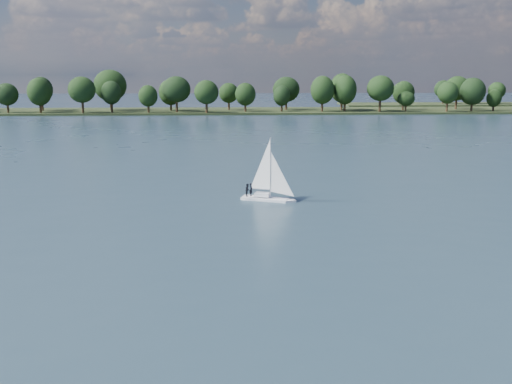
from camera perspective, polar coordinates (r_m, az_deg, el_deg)
ground at (r=123.99m, az=0.42°, el=4.76°), size 700.00×700.00×0.00m
far_shore at (r=235.47m, az=-1.12°, el=8.03°), size 660.00×40.00×1.50m
sailboat at (r=68.30m, az=0.93°, el=0.99°), size 6.31×3.78×8.03m
treeline at (r=231.33m, az=-2.34°, el=9.97°), size 561.95×73.79×18.50m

